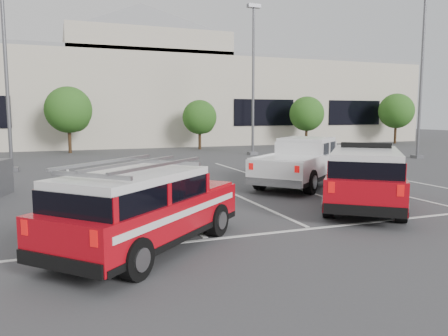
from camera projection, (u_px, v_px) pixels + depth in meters
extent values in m
plane|color=#3C3C3F|center=(261.00, 206.00, 13.45)|extent=(120.00, 120.00, 0.00)
cube|color=silver|center=(213.00, 184.00, 17.62)|extent=(23.00, 15.00, 0.01)
cube|color=beige|center=(120.00, 102.00, 42.66)|extent=(60.00, 15.00, 8.00)
cube|color=gray|center=(119.00, 59.00, 42.15)|extent=(60.00, 15.00, 0.30)
cube|color=beige|center=(142.00, 49.00, 41.36)|extent=(14.00, 12.00, 2.00)
pyramid|color=gray|center=(141.00, 21.00, 41.04)|extent=(15.98, 15.98, 3.20)
cylinder|color=#3F2B19|center=(70.00, 141.00, 31.99)|extent=(0.24, 0.24, 1.84)
sphere|color=#144612|center=(68.00, 110.00, 31.72)|extent=(3.37, 3.37, 3.37)
sphere|color=#144612|center=(74.00, 117.00, 32.11)|extent=(2.24, 2.24, 2.24)
cylinder|color=#3F2B19|center=(200.00, 140.00, 35.53)|extent=(0.24, 0.24, 1.51)
sphere|color=#144612|center=(200.00, 117.00, 35.31)|extent=(2.77, 2.77, 2.77)
sphere|color=#144612|center=(204.00, 122.00, 35.68)|extent=(1.85, 1.85, 1.85)
cylinder|color=#3F2B19|center=(306.00, 137.00, 39.04)|extent=(0.24, 0.24, 1.67)
sphere|color=#144612|center=(307.00, 114.00, 38.79)|extent=(3.07, 3.07, 3.07)
sphere|color=#144612|center=(309.00, 119.00, 39.17)|extent=(2.05, 2.05, 2.05)
cylinder|color=#3F2B19|center=(395.00, 134.00, 42.55)|extent=(0.24, 0.24, 1.84)
sphere|color=#144612|center=(396.00, 111.00, 42.27)|extent=(3.37, 3.37, 3.37)
sphere|color=#144612|center=(398.00, 116.00, 42.66)|extent=(2.24, 2.24, 2.24)
cube|color=#59595E|center=(12.00, 169.00, 21.76)|extent=(0.60, 0.60, 0.20)
cylinder|color=#59595E|center=(6.00, 69.00, 21.16)|extent=(0.18, 0.18, 10.00)
cube|color=#59595E|center=(253.00, 153.00, 30.75)|extent=(0.60, 0.60, 0.20)
cylinder|color=#59595E|center=(253.00, 83.00, 30.15)|extent=(0.18, 0.18, 10.00)
cube|color=#59595E|center=(254.00, 6.00, 29.53)|extent=(0.90, 0.40, 0.24)
cube|color=#59595E|center=(417.00, 157.00, 28.34)|extent=(0.60, 0.60, 0.20)
cylinder|color=#59595E|center=(421.00, 80.00, 27.75)|extent=(0.18, 0.18, 10.00)
cube|color=#A90812|center=(365.00, 182.00, 13.31)|extent=(5.02, 5.59, 0.85)
cube|color=black|center=(366.00, 163.00, 12.76)|extent=(3.89, 4.23, 0.44)
cube|color=silver|center=(366.00, 153.00, 12.72)|extent=(3.81, 4.14, 0.16)
cube|color=black|center=(366.00, 145.00, 13.52)|extent=(1.34, 1.15, 0.15)
cube|color=silver|center=(302.00, 165.00, 17.57)|extent=(5.99, 5.58, 0.88)
cube|color=black|center=(307.00, 147.00, 17.97)|extent=(2.90, 2.87, 0.46)
cube|color=silver|center=(307.00, 140.00, 17.93)|extent=(2.84, 2.81, 0.17)
cube|color=#A90812|center=(147.00, 216.00, 9.12)|extent=(4.78, 4.67, 0.79)
cube|color=black|center=(132.00, 191.00, 8.63)|extent=(3.58, 3.52, 0.41)
cube|color=silver|center=(132.00, 177.00, 8.60)|extent=(3.51, 3.45, 0.15)
cube|color=#A5A5A8|center=(131.00, 163.00, 8.56)|extent=(3.38, 3.34, 0.06)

